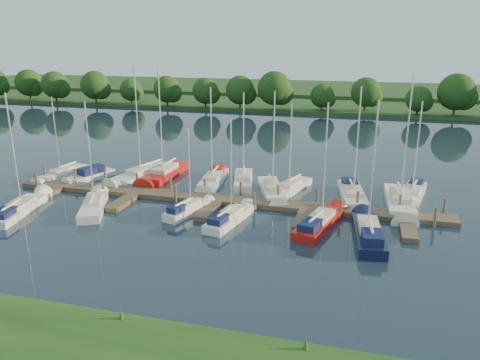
% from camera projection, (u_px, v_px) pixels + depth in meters
% --- Properties ---
extents(ground, '(260.00, 260.00, 0.00)m').
position_uv_depth(ground, '(186.00, 237.00, 34.69)').
color(ground, '#182231').
rests_on(ground, ground).
extents(dock, '(40.00, 6.00, 0.40)m').
position_uv_depth(dock, '(216.00, 202.00, 41.39)').
color(dock, '#4F3B2C').
rests_on(dock, ground).
extents(mooring_pilings, '(38.24, 2.84, 2.00)m').
position_uv_depth(mooring_pilings, '(220.00, 194.00, 42.31)').
color(mooring_pilings, '#473D33').
rests_on(mooring_pilings, ground).
extents(far_shore, '(180.00, 30.00, 0.60)m').
position_uv_depth(far_shore, '(309.00, 103.00, 103.91)').
color(far_shore, '#1F3D17').
rests_on(far_shore, ground).
extents(distant_hill, '(220.00, 40.00, 1.40)m').
position_uv_depth(distant_hill, '(321.00, 90.00, 126.89)').
color(distant_hill, '#305424').
rests_on(distant_hill, ground).
extents(treeline, '(145.18, 9.53, 8.28)m').
position_uv_depth(treeline, '(288.00, 92.00, 91.19)').
color(treeline, '#38281C').
rests_on(treeline, ground).
extents(sailboat_n_0, '(2.47, 6.93, 8.87)m').
position_uv_depth(sailboat_n_0, '(62.00, 175.00, 49.36)').
color(sailboat_n_0, white).
rests_on(sailboat_n_0, ground).
extents(motorboat, '(3.17, 5.70, 1.65)m').
position_uv_depth(motorboat, '(90.00, 176.00, 48.64)').
color(motorboat, white).
rests_on(motorboat, ground).
extents(sailboat_n_2, '(4.28, 9.46, 11.96)m').
position_uv_depth(sailboat_n_2, '(143.00, 176.00, 49.05)').
color(sailboat_n_2, white).
rests_on(sailboat_n_2, ground).
extents(sailboat_n_3, '(2.41, 9.33, 11.89)m').
position_uv_depth(sailboat_n_3, '(164.00, 175.00, 49.40)').
color(sailboat_n_3, '#B41510').
rests_on(sailboat_n_3, ground).
extents(sailboat_n_4, '(2.49, 7.91, 10.04)m').
position_uv_depth(sailboat_n_4, '(213.00, 180.00, 47.34)').
color(sailboat_n_4, white).
rests_on(sailboat_n_4, ground).
extents(sailboat_n_5, '(3.17, 7.50, 9.61)m').
position_uv_depth(sailboat_n_5, '(243.00, 182.00, 46.99)').
color(sailboat_n_5, white).
rests_on(sailboat_n_5, ground).
extents(sailboat_n_6, '(3.97, 7.84, 10.09)m').
position_uv_depth(sailboat_n_6, '(272.00, 192.00, 43.91)').
color(sailboat_n_6, white).
rests_on(sailboat_n_6, ground).
extents(sailboat_n_7, '(3.30, 6.86, 8.83)m').
position_uv_depth(sailboat_n_7, '(290.00, 189.00, 44.86)').
color(sailboat_n_7, white).
rests_on(sailboat_n_7, ground).
extents(sailboat_n_8, '(3.14, 8.47, 10.55)m').
position_uv_depth(sailboat_n_8, '(353.00, 196.00, 42.77)').
color(sailboat_n_8, white).
rests_on(sailboat_n_8, ground).
extents(sailboat_n_9, '(2.41, 9.13, 11.67)m').
position_uv_depth(sailboat_n_9, '(400.00, 204.00, 40.74)').
color(sailboat_n_9, white).
rests_on(sailboat_n_9, ground).
extents(sailboat_n_10, '(2.99, 7.32, 9.21)m').
position_uv_depth(sailboat_n_10, '(413.00, 194.00, 43.24)').
color(sailboat_n_10, white).
rests_on(sailboat_n_10, ground).
extents(sailboat_s_0, '(3.20, 8.29, 10.31)m').
position_uv_depth(sailboat_s_0, '(19.00, 209.00, 39.43)').
color(sailboat_s_0, white).
rests_on(sailboat_s_0, ground).
extents(sailboat_s_1, '(4.20, 7.30, 9.62)m').
position_uv_depth(sailboat_s_1, '(94.00, 206.00, 40.08)').
color(sailboat_s_1, white).
rests_on(sailboat_s_1, ground).
extents(sailboat_s_2, '(2.67, 5.73, 7.57)m').
position_uv_depth(sailboat_s_2, '(188.00, 210.00, 39.09)').
color(sailboat_s_2, white).
rests_on(sailboat_s_2, ground).
extents(sailboat_s_3, '(2.65, 6.70, 8.62)m').
position_uv_depth(sailboat_s_3, '(229.00, 219.00, 37.23)').
color(sailboat_s_3, white).
rests_on(sailboat_s_3, ground).
extents(sailboat_s_4, '(3.50, 7.89, 10.04)m').
position_uv_depth(sailboat_s_4, '(320.00, 223.00, 36.31)').
color(sailboat_s_4, '#B41510').
rests_on(sailboat_s_4, ground).
extents(sailboat_s_5, '(2.61, 8.19, 10.54)m').
position_uv_depth(sailboat_s_5, '(368.00, 234.00, 34.24)').
color(sailboat_s_5, black).
rests_on(sailboat_s_5, ground).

